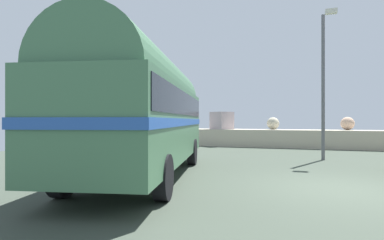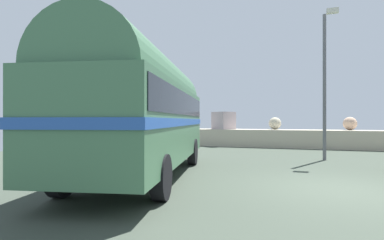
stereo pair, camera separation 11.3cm
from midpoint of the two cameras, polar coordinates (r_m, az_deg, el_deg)
name	(u,v)px [view 2 (the right image)]	position (r m, az deg, el deg)	size (l,w,h in m)	color
ground	(340,190)	(8.40, 25.81, -11.50)	(32.00, 26.00, 0.02)	#363F35
breakwater	(312,136)	(20.03, 21.28, -2.79)	(31.36, 2.27, 2.47)	#B7AC95
vintage_coach	(144,108)	(9.26, -8.34, 2.25)	(4.11, 8.89, 3.70)	black
lamp_post	(326,77)	(14.12, 23.45, 7.16)	(0.54, 0.85, 6.09)	#5B5B60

